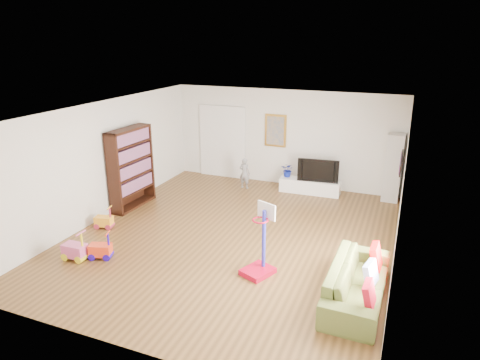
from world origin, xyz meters
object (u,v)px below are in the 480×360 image
at_px(bookshelf, 131,168).
at_px(sofa, 357,282).
at_px(media_console, 310,186).
at_px(basketball_hoop, 258,241).

relative_size(bookshelf, sofa, 0.93).
height_order(media_console, basketball_hoop, basketball_hoop).
bearing_deg(media_console, sofa, -69.92).
bearing_deg(basketball_hoop, media_console, 114.09).
distance_m(media_console, bookshelf, 4.75).
height_order(media_console, sofa, sofa).
relative_size(sofa, basketball_hoop, 1.61).
bearing_deg(media_console, bookshelf, -148.27).
relative_size(media_console, basketball_hoop, 1.22).
xyz_separation_m(media_console, basketball_hoop, (0.10, -4.49, 0.48)).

